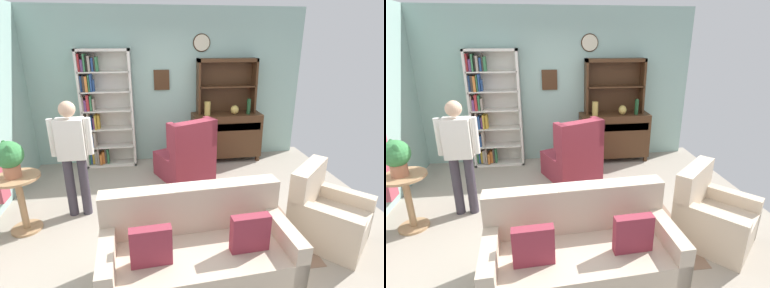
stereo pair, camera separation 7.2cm
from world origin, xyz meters
The scene contains 17 objects.
ground_plane centered at (0.00, 0.00, -0.01)m, with size 5.40×4.60×0.02m, color #9E9384.
wall_back centered at (0.00, 2.13, 1.40)m, with size 5.00×0.09×2.80m.
area_rug centered at (0.20, -0.30, 0.00)m, with size 2.26×1.79×0.01m, color #846651.
bookshelf centered at (-1.24, 1.94, 1.05)m, with size 0.90×0.30×2.10m.
sideboard centered at (1.02, 1.86, 0.51)m, with size 1.30×0.45×0.92m.
sideboard_hutch centered at (1.02, 1.97, 1.56)m, with size 1.10×0.26×1.00m.
vase_tall centered at (0.63, 1.78, 1.05)m, with size 0.11×0.11×0.26m, color tan.
vase_round centered at (1.15, 1.79, 1.01)m, with size 0.15×0.15×0.17m, color tan.
bottle_wine centered at (1.41, 1.77, 1.06)m, with size 0.07×0.07×0.29m, color #194223.
couch_floral centered at (-0.05, -1.15, 0.31)m, with size 1.84×0.95×0.90m.
armchair_floral centered at (1.55, -0.73, 0.29)m, with size 1.08×1.08×0.88m.
wingback_chair centered at (0.15, 1.11, 0.38)m, with size 1.04×1.05×1.05m.
plant_stand centered at (-2.03, -0.01, 0.45)m, with size 0.52×0.52×0.73m.
potted_plant_large centered at (-2.06, -0.02, 0.99)m, with size 0.32×0.32×0.44m.
person_reading centered at (-1.43, 0.26, 0.91)m, with size 0.52×0.20×1.56m.
coffee_table centered at (0.06, -0.20, 0.35)m, with size 0.80×0.50×0.42m.
book_stack centered at (-0.03, -0.16, 0.47)m, with size 0.20×0.16×0.11m.
Camera 2 is at (-0.40, -3.50, 2.29)m, focal length 28.14 mm.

